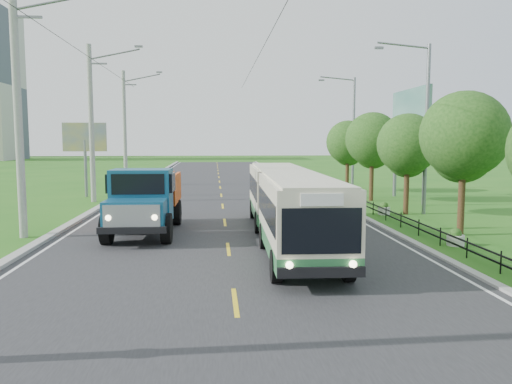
{
  "coord_description": "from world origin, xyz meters",
  "views": [
    {
      "loc": [
        -0.48,
        -11.88,
        3.96
      ],
      "look_at": [
        1.18,
        7.97,
        1.9
      ],
      "focal_mm": 35.0,
      "sensor_mm": 36.0,
      "label": 1
    }
  ],
  "objects": [
    {
      "name": "ground",
      "position": [
        0.0,
        0.0,
        0.0
      ],
      "size": [
        240.0,
        240.0,
        0.0
      ],
      "primitive_type": "plane",
      "color": "#226016",
      "rests_on": "ground"
    },
    {
      "name": "road",
      "position": [
        0.0,
        20.0,
        0.01
      ],
      "size": [
        14.0,
        120.0,
        0.02
      ],
      "primitive_type": "cube",
      "color": "#28282B",
      "rests_on": "ground"
    },
    {
      "name": "curb_left",
      "position": [
        -7.2,
        20.0,
        0.07
      ],
      "size": [
        0.4,
        120.0,
        0.15
      ],
      "primitive_type": "cube",
      "color": "#9E9E99",
      "rests_on": "ground"
    },
    {
      "name": "curb_right",
      "position": [
        7.15,
        20.0,
        0.05
      ],
      "size": [
        0.3,
        120.0,
        0.1
      ],
      "primitive_type": "cube",
      "color": "#9E9E99",
      "rests_on": "ground"
    },
    {
      "name": "edge_line_left",
      "position": [
        -6.65,
        20.0,
        0.02
      ],
      "size": [
        0.12,
        120.0,
        0.0
      ],
      "primitive_type": "cube",
      "color": "silver",
      "rests_on": "road"
    },
    {
      "name": "edge_line_right",
      "position": [
        6.65,
        20.0,
        0.02
      ],
      "size": [
        0.12,
        120.0,
        0.0
      ],
      "primitive_type": "cube",
      "color": "silver",
      "rests_on": "road"
    },
    {
      "name": "centre_dash",
      "position": [
        0.0,
        0.0,
        0.02
      ],
      "size": [
        0.12,
        2.2,
        0.0
      ],
      "primitive_type": "cube",
      "color": "yellow",
      "rests_on": "road"
    },
    {
      "name": "railing_right",
      "position": [
        8.0,
        14.0,
        0.3
      ],
      "size": [
        0.04,
        40.0,
        0.6
      ],
      "primitive_type": "cube",
      "color": "black",
      "rests_on": "ground"
    },
    {
      "name": "pole_near",
      "position": [
        -8.26,
        9.0,
        5.09
      ],
      "size": [
        3.51,
        0.32,
        10.0
      ],
      "color": "gray",
      "rests_on": "ground"
    },
    {
      "name": "pole_mid",
      "position": [
        -8.26,
        21.0,
        5.09
      ],
      "size": [
        3.51,
        0.32,
        10.0
      ],
      "color": "gray",
      "rests_on": "ground"
    },
    {
      "name": "pole_far",
      "position": [
        -8.26,
        33.0,
        5.09
      ],
      "size": [
        3.51,
        0.32,
        10.0
      ],
      "color": "gray",
      "rests_on": "ground"
    },
    {
      "name": "tree_third",
      "position": [
        9.86,
        8.14,
        3.99
      ],
      "size": [
        3.6,
        3.62,
        6.0
      ],
      "color": "#382314",
      "rests_on": "ground"
    },
    {
      "name": "tree_fourth",
      "position": [
        9.86,
        14.14,
        3.59
      ],
      "size": [
        3.24,
        3.31,
        5.4
      ],
      "color": "#382314",
      "rests_on": "ground"
    },
    {
      "name": "tree_fifth",
      "position": [
        9.86,
        20.14,
        3.85
      ],
      "size": [
        3.48,
        3.52,
        5.8
      ],
      "color": "#382314",
      "rests_on": "ground"
    },
    {
      "name": "tree_back",
      "position": [
        9.86,
        26.14,
        3.65
      ],
      "size": [
        3.3,
        3.36,
        5.5
      ],
      "color": "#382314",
      "rests_on": "ground"
    },
    {
      "name": "streetlight_mid",
      "position": [
        10.64,
        14.0,
        4.9
      ],
      "size": [
        3.02,
        0.2,
        9.07
      ],
      "color": "slate",
      "rests_on": "ground"
    },
    {
      "name": "streetlight_far",
      "position": [
        10.64,
        28.0,
        4.9
      ],
      "size": [
        3.02,
        0.2,
        9.07
      ],
      "color": "slate",
      "rests_on": "ground"
    },
    {
      "name": "planter_near",
      "position": [
        8.6,
        6.0,
        0.29
      ],
      "size": [
        0.64,
        0.64,
        0.67
      ],
      "color": "silver",
      "rests_on": "ground"
    },
    {
      "name": "planter_mid",
      "position": [
        8.6,
        14.0,
        0.29
      ],
      "size": [
        0.64,
        0.64,
        0.67
      ],
      "color": "silver",
      "rests_on": "ground"
    },
    {
      "name": "planter_far",
      "position": [
        8.6,
        22.0,
        0.29
      ],
      "size": [
        0.64,
        0.64,
        0.67
      ],
      "color": "silver",
      "rests_on": "ground"
    },
    {
      "name": "billboard_left",
      "position": [
        -9.5,
        24.0,
        3.87
      ],
      "size": [
        3.0,
        0.2,
        5.2
      ],
      "color": "slate",
      "rests_on": "ground"
    },
    {
      "name": "billboard_right",
      "position": [
        12.3,
        20.0,
        5.34
      ],
      "size": [
        0.24,
        6.0,
        7.3
      ],
      "color": "slate",
      "rests_on": "ground"
    },
    {
      "name": "bus",
      "position": [
        2.36,
        7.33,
        1.63
      ],
      "size": [
        2.62,
        14.11,
        2.71
      ],
      "rotation": [
        0.0,
        0.0,
        -0.02
      ],
      "color": "#2C6E3D",
      "rests_on": "ground"
    },
    {
      "name": "dump_truck",
      "position": [
        -3.43,
        9.59,
        1.59
      ],
      "size": [
        2.73,
        6.72,
        2.8
      ],
      "rotation": [
        0.0,
        0.0,
        -0.02
      ],
      "color": "navy",
      "rests_on": "ground"
    }
  ]
}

